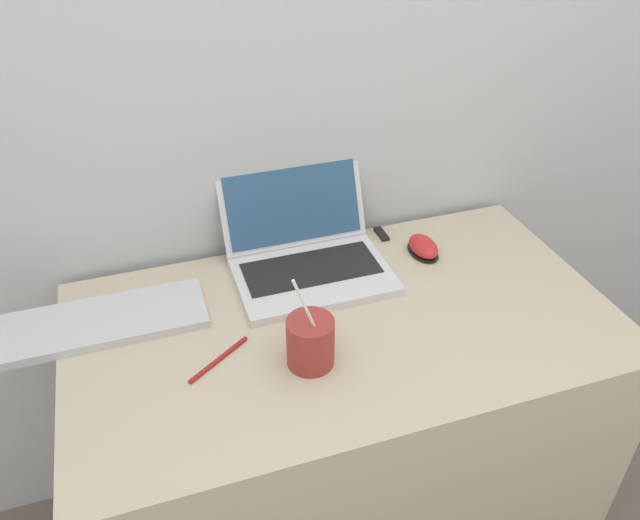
{
  "coord_description": "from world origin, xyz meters",
  "views": [
    {
      "loc": [
        -0.37,
        -0.62,
        1.61
      ],
      "look_at": [
        -0.02,
        0.42,
        0.84
      ],
      "focal_mm": 35.0,
      "sensor_mm": 36.0,
      "label": 1
    }
  ],
  "objects_px": {
    "drink_cup": "(310,341)",
    "computer_mouse": "(423,247)",
    "laptop": "(305,245)",
    "external_keyboard": "(101,322)",
    "usb_stick": "(381,234)",
    "pen": "(219,359)"
  },
  "relations": [
    {
      "from": "external_keyboard",
      "to": "usb_stick",
      "type": "height_order",
      "value": "external_keyboard"
    },
    {
      "from": "laptop",
      "to": "computer_mouse",
      "type": "distance_m",
      "value": 0.29
    },
    {
      "from": "drink_cup",
      "to": "pen",
      "type": "bearing_deg",
      "value": 160.79
    },
    {
      "from": "laptop",
      "to": "computer_mouse",
      "type": "bearing_deg",
      "value": -8.02
    },
    {
      "from": "drink_cup",
      "to": "external_keyboard",
      "type": "relative_size",
      "value": 0.49
    },
    {
      "from": "laptop",
      "to": "usb_stick",
      "type": "height_order",
      "value": "laptop"
    },
    {
      "from": "drink_cup",
      "to": "computer_mouse",
      "type": "relative_size",
      "value": 1.98
    },
    {
      "from": "pen",
      "to": "usb_stick",
      "type": "bearing_deg",
      "value": 33.64
    },
    {
      "from": "laptop",
      "to": "usb_stick",
      "type": "bearing_deg",
      "value": 15.96
    },
    {
      "from": "laptop",
      "to": "external_keyboard",
      "type": "bearing_deg",
      "value": -170.94
    },
    {
      "from": "external_keyboard",
      "to": "usb_stick",
      "type": "xyz_separation_m",
      "value": [
        0.69,
        0.14,
        -0.01
      ]
    },
    {
      "from": "computer_mouse",
      "to": "drink_cup",
      "type": "bearing_deg",
      "value": -143.93
    },
    {
      "from": "external_keyboard",
      "to": "computer_mouse",
      "type": "bearing_deg",
      "value": 2.58
    },
    {
      "from": "usb_stick",
      "to": "pen",
      "type": "bearing_deg",
      "value": -146.36
    },
    {
      "from": "usb_stick",
      "to": "pen",
      "type": "relative_size",
      "value": 0.45
    },
    {
      "from": "drink_cup",
      "to": "usb_stick",
      "type": "bearing_deg",
      "value": 50.6
    },
    {
      "from": "computer_mouse",
      "to": "usb_stick",
      "type": "distance_m",
      "value": 0.12
    },
    {
      "from": "external_keyboard",
      "to": "usb_stick",
      "type": "bearing_deg",
      "value": 11.32
    },
    {
      "from": "computer_mouse",
      "to": "laptop",
      "type": "bearing_deg",
      "value": 171.98
    },
    {
      "from": "laptop",
      "to": "external_keyboard",
      "type": "relative_size",
      "value": 0.82
    },
    {
      "from": "computer_mouse",
      "to": "pen",
      "type": "bearing_deg",
      "value": -158.49
    },
    {
      "from": "computer_mouse",
      "to": "external_keyboard",
      "type": "height_order",
      "value": "computer_mouse"
    }
  ]
}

